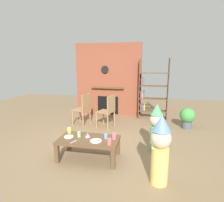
# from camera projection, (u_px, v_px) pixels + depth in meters

# --- Properties ---
(ground_plane) EXTENTS (12.00, 12.00, 0.00)m
(ground_plane) POSITION_uv_depth(u_px,v_px,m) (101.00, 148.00, 3.80)
(ground_plane) COLOR #846B4C
(brick_fireplace_feature) EXTENTS (2.20, 0.28, 2.40)m
(brick_fireplace_feature) POSITION_uv_depth(u_px,v_px,m) (108.00, 80.00, 6.14)
(brick_fireplace_feature) COLOR brown
(brick_fireplace_feature) RESTS_ON ground_plane
(bookshelf) EXTENTS (0.90, 0.28, 1.90)m
(bookshelf) POSITION_uv_depth(u_px,v_px,m) (151.00, 92.00, 5.74)
(bookshelf) COLOR brown
(bookshelf) RESTS_ON ground_plane
(coffee_table) EXTENTS (1.10, 0.60, 0.38)m
(coffee_table) POSITION_uv_depth(u_px,v_px,m) (89.00, 142.00, 3.34)
(coffee_table) COLOR brown
(coffee_table) RESTS_ON ground_plane
(paper_cup_near_left) EXTENTS (0.06, 0.06, 0.10)m
(paper_cup_near_left) POSITION_uv_depth(u_px,v_px,m) (79.00, 134.00, 3.40)
(paper_cup_near_left) COLOR #8CD18C
(paper_cup_near_left) RESTS_ON coffee_table
(paper_cup_near_right) EXTENTS (0.07, 0.07, 0.11)m
(paper_cup_near_right) POSITION_uv_depth(u_px,v_px,m) (69.00, 130.00, 3.61)
(paper_cup_near_right) COLOR #F2CC4C
(paper_cup_near_right) RESTS_ON coffee_table
(paper_cup_center) EXTENTS (0.06, 0.06, 0.09)m
(paper_cup_center) POSITION_uv_depth(u_px,v_px,m) (106.00, 136.00, 3.33)
(paper_cup_center) COLOR #669EE0
(paper_cup_center) RESTS_ON coffee_table
(paper_cup_far_left) EXTENTS (0.08, 0.08, 0.11)m
(paper_cup_far_left) POSITION_uv_depth(u_px,v_px,m) (114.00, 136.00, 3.31)
(paper_cup_far_left) COLOR #E5666B
(paper_cup_far_left) RESTS_ON coffee_table
(paper_cup_far_right) EXTENTS (0.07, 0.07, 0.11)m
(paper_cup_far_right) POSITION_uv_depth(u_px,v_px,m) (109.00, 142.00, 3.07)
(paper_cup_far_right) COLOR #E5666B
(paper_cup_far_right) RESTS_ON coffee_table
(paper_plate_front) EXTENTS (0.21, 0.21, 0.01)m
(paper_plate_front) POSITION_uv_depth(u_px,v_px,m) (96.00, 141.00, 3.22)
(paper_plate_front) COLOR white
(paper_plate_front) RESTS_ON coffee_table
(paper_plate_rear) EXTENTS (0.18, 0.18, 0.01)m
(paper_plate_rear) POSITION_uv_depth(u_px,v_px,m) (69.00, 137.00, 3.41)
(paper_plate_rear) COLOR white
(paper_plate_rear) RESTS_ON coffee_table
(birthday_cake_slice) EXTENTS (0.10, 0.10, 0.08)m
(birthday_cake_slice) POSITION_uv_depth(u_px,v_px,m) (88.00, 135.00, 3.40)
(birthday_cake_slice) COLOR pink
(birthday_cake_slice) RESTS_ON coffee_table
(table_fork) EXTENTS (0.07, 0.15, 0.01)m
(table_fork) POSITION_uv_depth(u_px,v_px,m) (74.00, 142.00, 3.19)
(table_fork) COLOR silver
(table_fork) RESTS_ON coffee_table
(child_with_cone_hat) EXTENTS (0.29, 0.29, 1.04)m
(child_with_cone_hat) POSITION_uv_depth(u_px,v_px,m) (160.00, 148.00, 2.59)
(child_with_cone_hat) COLOR #E0CC66
(child_with_cone_hat) RESTS_ON ground_plane
(child_in_pink) EXTENTS (0.27, 0.27, 0.97)m
(child_in_pink) POSITION_uv_depth(u_px,v_px,m) (156.00, 127.00, 3.58)
(child_in_pink) COLOR #66B27F
(child_in_pink) RESTS_ON ground_plane
(dining_chair_left) EXTENTS (0.49, 0.49, 0.90)m
(dining_chair_left) POSITION_uv_depth(u_px,v_px,m) (84.00, 107.00, 5.20)
(dining_chair_left) COLOR #9E7A51
(dining_chair_left) RESTS_ON ground_plane
(dining_chair_middle) EXTENTS (0.51, 0.51, 0.90)m
(dining_chair_middle) POSITION_uv_depth(u_px,v_px,m) (108.00, 109.00, 4.96)
(dining_chair_middle) COLOR #9E7A51
(dining_chair_middle) RESTS_ON ground_plane
(potted_plant_tall) EXTENTS (0.41, 0.41, 0.57)m
(potted_plant_tall) POSITION_uv_depth(u_px,v_px,m) (187.00, 117.00, 4.92)
(potted_plant_tall) COLOR #4C5660
(potted_plant_tall) RESTS_ON ground_plane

